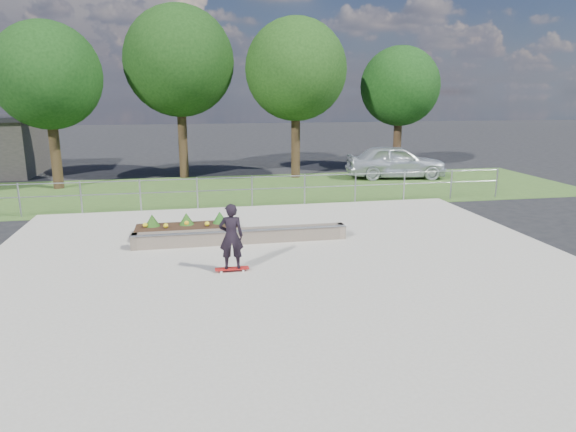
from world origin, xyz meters
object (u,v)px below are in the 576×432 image
object	(u,v)px
planter_bed	(187,228)
grind_ledge	(241,236)
parked_car	(396,162)
skateboarder	(231,237)

from	to	relation	value
planter_bed	grind_ledge	bearing A→B (deg)	-38.93
grind_ledge	parked_car	size ratio (longest dim) A/B	1.23
grind_ledge	parked_car	distance (m)	13.35
grind_ledge	skateboarder	world-z (taller)	skateboarder
planter_bed	skateboarder	size ratio (longest dim) A/B	1.82
skateboarder	parked_car	size ratio (longest dim) A/B	0.34
planter_bed	skateboarder	distance (m)	3.75
grind_ledge	skateboarder	bearing A→B (deg)	-101.34
parked_car	planter_bed	bearing A→B (deg)	139.01
planter_bed	parked_car	world-z (taller)	parked_car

